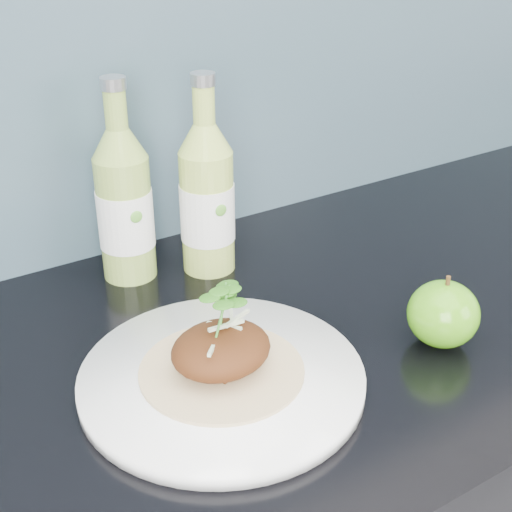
% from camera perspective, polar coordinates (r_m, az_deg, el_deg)
% --- Properties ---
extents(dinner_plate, '(0.30, 0.30, 0.02)m').
position_cam_1_polar(dinner_plate, '(0.74, -2.74, -9.72)').
color(dinner_plate, white).
rests_on(dinner_plate, kitchen_counter).
extents(pork_taco, '(0.17, 0.17, 0.10)m').
position_cam_1_polar(pork_taco, '(0.72, -2.81, -7.35)').
color(pork_taco, tan).
rests_on(pork_taco, dinner_plate).
extents(green_apple, '(0.08, 0.08, 0.08)m').
position_cam_1_polar(green_apple, '(0.81, 14.75, -4.50)').
color(green_apple, '#419510').
rests_on(green_apple, kitchen_counter).
extents(cider_bottle_left, '(0.09, 0.09, 0.26)m').
position_cam_1_polar(cider_bottle_left, '(0.91, -10.47, 4.02)').
color(cider_bottle_left, '#8BAA47').
rests_on(cider_bottle_left, kitchen_counter).
extents(cider_bottle_right, '(0.09, 0.09, 0.26)m').
position_cam_1_polar(cider_bottle_right, '(0.91, -3.94, 4.56)').
color(cider_bottle_right, '#AAC552').
rests_on(cider_bottle_right, kitchen_counter).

